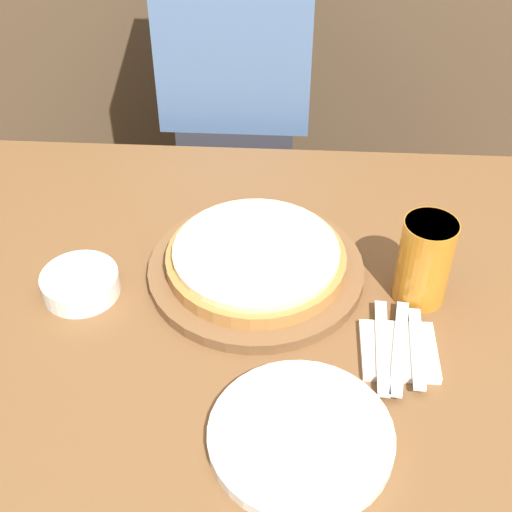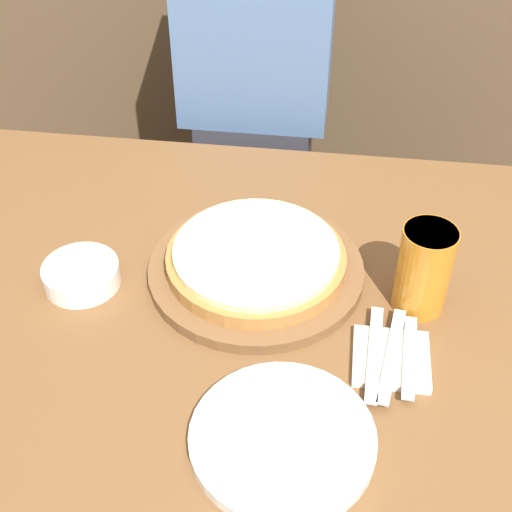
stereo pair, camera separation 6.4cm
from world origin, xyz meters
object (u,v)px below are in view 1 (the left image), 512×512
at_px(diner_person, 238,135).
at_px(beer_glass, 425,258).
at_px(pizza_on_board, 256,263).
at_px(dinner_knife, 399,347).
at_px(dinner_plate, 301,436).
at_px(side_bowl, 81,283).
at_px(spoon, 417,348).
at_px(fork, 382,346).

bearing_deg(diner_person, beer_glass, -60.86).
relative_size(pizza_on_board, beer_glass, 2.41).
bearing_deg(dinner_knife, dinner_plate, -131.84).
xyz_separation_m(beer_glass, side_bowl, (-0.54, -0.02, -0.06)).
distance_m(beer_glass, diner_person, 0.71).
height_order(pizza_on_board, spoon, pizza_on_board).
distance_m(beer_glass, side_bowl, 0.54).
xyz_separation_m(pizza_on_board, spoon, (0.24, -0.16, -0.01)).
height_order(spoon, diner_person, diner_person).
xyz_separation_m(pizza_on_board, dinner_plate, (0.08, -0.32, -0.02)).
relative_size(fork, diner_person, 0.14).
bearing_deg(diner_person, pizza_on_board, -82.38).
bearing_deg(side_bowl, spoon, -11.23).
height_order(pizza_on_board, dinner_knife, pizza_on_board).
bearing_deg(pizza_on_board, diner_person, 97.62).
distance_m(fork, diner_person, 0.78).
relative_size(spoon, diner_person, 0.12).
xyz_separation_m(pizza_on_board, side_bowl, (-0.28, -0.06, -0.01)).
bearing_deg(side_bowl, dinner_plate, -36.49).
height_order(side_bowl, spoon, side_bowl).
distance_m(side_bowl, fork, 0.48).
relative_size(beer_glass, spoon, 0.93).
distance_m(pizza_on_board, beer_glass, 0.27).
height_order(pizza_on_board, fork, pizza_on_board).
xyz_separation_m(dinner_knife, spoon, (0.02, 0.00, 0.00)).
bearing_deg(spoon, beer_glass, 82.28).
distance_m(side_bowl, diner_person, 0.66).
bearing_deg(dinner_plate, spoon, 43.50).
relative_size(pizza_on_board, side_bowl, 2.86).
xyz_separation_m(pizza_on_board, fork, (0.19, -0.16, -0.01)).
height_order(dinner_plate, fork, dinner_plate).
xyz_separation_m(beer_glass, dinner_plate, (-0.18, -0.28, -0.07)).
bearing_deg(beer_glass, spoon, -97.72).
bearing_deg(side_bowl, pizza_on_board, 11.58).
xyz_separation_m(dinner_knife, diner_person, (-0.29, 0.73, -0.10)).
distance_m(side_bowl, dinner_knife, 0.50).
relative_size(pizza_on_board, spoon, 2.25).
bearing_deg(pizza_on_board, spoon, -33.28).
height_order(fork, diner_person, diner_person).
bearing_deg(fork, dinner_knife, 0.00).
bearing_deg(dinner_plate, dinner_knife, 48.16).
xyz_separation_m(fork, spoon, (0.05, 0.00, 0.00)).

